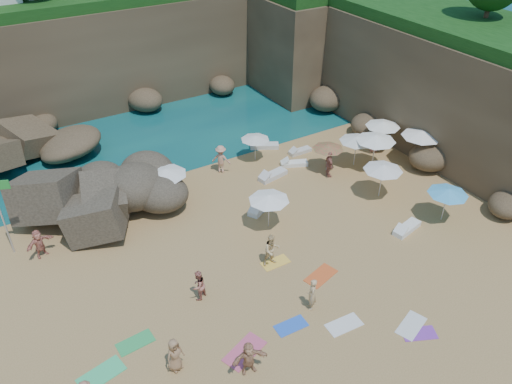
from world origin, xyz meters
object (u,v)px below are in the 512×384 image
parasol_2 (357,139)px  person_stand_6 (312,294)px  lounger_0 (260,207)px  person_stand_1 (198,285)px  rock_outcrop (103,213)px  person_stand_4 (374,142)px  parasol_0 (166,172)px  parasol_1 (255,137)px  person_stand_5 (39,243)px  flag_pole (2,208)px  person_stand_3 (329,165)px  person_stand_2 (221,159)px

parasol_2 → person_stand_6: size_ratio=1.35×
lounger_0 → parasol_2: bearing=-21.6°
parasol_2 → person_stand_1: size_ratio=1.41×
rock_outcrop → person_stand_4: 18.96m
lounger_0 → person_stand_1: 7.80m
rock_outcrop → parasol_0: (3.82, -0.96, 2.17)m
person_stand_1 → rock_outcrop: bearing=-106.4°
parasol_2 → person_stand_6: (-10.18, -8.96, -1.15)m
parasol_0 → parasol_2: bearing=-10.9°
person_stand_6 → parasol_1: bearing=-167.5°
person_stand_6 → person_stand_5: bearing=-103.2°
parasol_0 → parasol_1: 7.35m
rock_outcrop → flag_pole: (-4.91, -1.00, 2.87)m
flag_pole → person_stand_5: size_ratio=2.73×
rock_outcrop → person_stand_1: person_stand_1 is taller
person_stand_4 → person_stand_6: bearing=-90.6°
person_stand_5 → person_stand_3: bearing=-25.7°
flag_pole → parasol_1: size_ratio=2.28×
person_stand_1 → person_stand_6: bearing=113.8°
rock_outcrop → parasol_0: 4.50m
flag_pole → parasol_1: flag_pole is taller
person_stand_3 → person_stand_5: person_stand_3 is taller
parasol_2 → person_stand_2: (-8.13, 3.87, -1.03)m
parasol_0 → person_stand_1: (-1.87, -8.13, -1.35)m
parasol_1 → person_stand_3: parasol_1 is taller
parasol_1 → person_stand_6: bearing=-110.2°
parasol_0 → person_stand_2: 4.77m
person_stand_2 → person_stand_5: bearing=55.9°
parasol_2 → person_stand_2: parasol_2 is taller
person_stand_4 → parasol_0: bearing=-134.5°
parasol_0 → person_stand_6: bearing=-78.4°
flag_pole → person_stand_3: (18.84, -2.64, -1.98)m
person_stand_1 → person_stand_5: bearing=-79.2°
flag_pole → person_stand_6: size_ratio=2.63×
flag_pole → person_stand_3: bearing=-8.0°
rock_outcrop → lounger_0: size_ratio=3.86×
parasol_2 → person_stand_4: size_ratio=1.52×
parasol_1 → person_stand_4: size_ratio=1.30×
flag_pole → parasol_0: size_ratio=1.80×
rock_outcrop → person_stand_4: bearing=-8.0°
person_stand_3 → person_stand_6: bearing=153.9°
flag_pole → person_stand_1: 10.80m
parasol_0 → parasol_2: (12.51, -2.41, -0.16)m
person_stand_1 → person_stand_6: size_ratio=0.95×
person_stand_1 → person_stand_5: size_ratio=0.99×
person_stand_3 → parasol_0: bearing=90.9°
person_stand_1 → person_stand_3: size_ratio=0.92×
flag_pole → person_stand_5: (1.09, -1.06, -2.05)m
rock_outcrop → person_stand_2: person_stand_2 is taller
flag_pole → person_stand_6: (11.05, -11.33, -2.01)m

